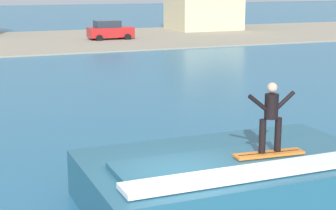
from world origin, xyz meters
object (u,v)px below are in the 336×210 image
Objects in this scene: wave_crest at (231,179)px; car_far_shore at (110,30)px; surfboard at (269,154)px; surfer at (271,113)px.

car_far_shore is at bearing 77.68° from wave_crest.
wave_crest is 1.13m from surfboard.
wave_crest is at bearing -102.32° from car_far_shore.
surfboard is 0.42× the size of car_far_shore.
surfer is at bearing -101.15° from car_far_shore.
car_far_shore is (8.43, 38.57, 0.34)m from wave_crest.
wave_crest is 39.48m from car_far_shore.
surfer reaches higher than surfboard.
wave_crest is 4.25× the size of surfer.
wave_crest is 4.06× the size of surfboard.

